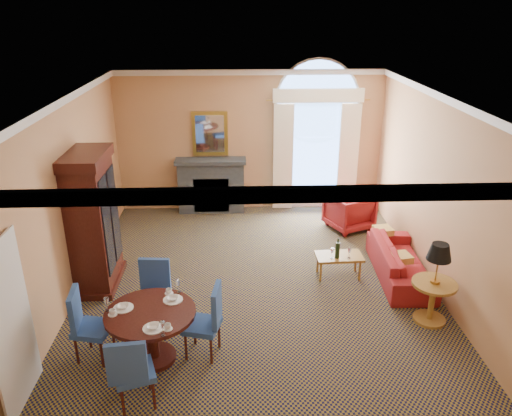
{
  "coord_description": "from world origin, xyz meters",
  "views": [
    {
      "loc": [
        -0.33,
        -7.3,
        4.51
      ],
      "look_at": [
        0.0,
        0.5,
        1.3
      ],
      "focal_mm": 35.0,
      "sensor_mm": 36.0,
      "label": 1
    }
  ],
  "objects_px": {
    "sofa": "(401,261)",
    "side_table": "(436,275)",
    "coffee_table": "(339,256)",
    "armoire": "(93,223)",
    "dining_table": "(151,325)",
    "armchair": "(349,211)"
  },
  "relations": [
    {
      "from": "sofa",
      "to": "side_table",
      "type": "distance_m",
      "value": 1.43
    },
    {
      "from": "sofa",
      "to": "coffee_table",
      "type": "height_order",
      "value": "coffee_table"
    },
    {
      "from": "armoire",
      "to": "dining_table",
      "type": "relative_size",
      "value": 1.95
    },
    {
      "from": "armoire",
      "to": "sofa",
      "type": "xyz_separation_m",
      "value": [
        5.27,
        -0.0,
        -0.83
      ]
    },
    {
      "from": "sofa",
      "to": "side_table",
      "type": "relative_size",
      "value": 1.6
    },
    {
      "from": "armoire",
      "to": "coffee_table",
      "type": "distance_m",
      "value": 4.24
    },
    {
      "from": "armoire",
      "to": "dining_table",
      "type": "height_order",
      "value": "armoire"
    },
    {
      "from": "coffee_table",
      "to": "dining_table",
      "type": "bearing_deg",
      "value": -146.56
    },
    {
      "from": "side_table",
      "to": "armchair",
      "type": "bearing_deg",
      "value": 98.68
    },
    {
      "from": "dining_table",
      "to": "side_table",
      "type": "distance_m",
      "value": 4.16
    },
    {
      "from": "dining_table",
      "to": "armchair",
      "type": "distance_m",
      "value": 5.48
    },
    {
      "from": "sofa",
      "to": "armchair",
      "type": "xyz_separation_m",
      "value": [
        -0.48,
        2.1,
        0.1
      ]
    },
    {
      "from": "armoire",
      "to": "armchair",
      "type": "height_order",
      "value": "armoire"
    },
    {
      "from": "coffee_table",
      "to": "side_table",
      "type": "xyz_separation_m",
      "value": [
        1.14,
        -1.38,
        0.4
      ]
    },
    {
      "from": "armchair",
      "to": "armoire",
      "type": "bearing_deg",
      "value": -0.47
    },
    {
      "from": "dining_table",
      "to": "sofa",
      "type": "relative_size",
      "value": 0.59
    },
    {
      "from": "dining_table",
      "to": "sofa",
      "type": "height_order",
      "value": "dining_table"
    },
    {
      "from": "armoire",
      "to": "coffee_table",
      "type": "height_order",
      "value": "armoire"
    },
    {
      "from": "armchair",
      "to": "side_table",
      "type": "height_order",
      "value": "side_table"
    },
    {
      "from": "armchair",
      "to": "coffee_table",
      "type": "distance_m",
      "value": 2.15
    },
    {
      "from": "sofa",
      "to": "coffee_table",
      "type": "xyz_separation_m",
      "value": [
        -1.09,
        0.04,
        0.1
      ]
    },
    {
      "from": "sofa",
      "to": "armchair",
      "type": "height_order",
      "value": "armchair"
    }
  ]
}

